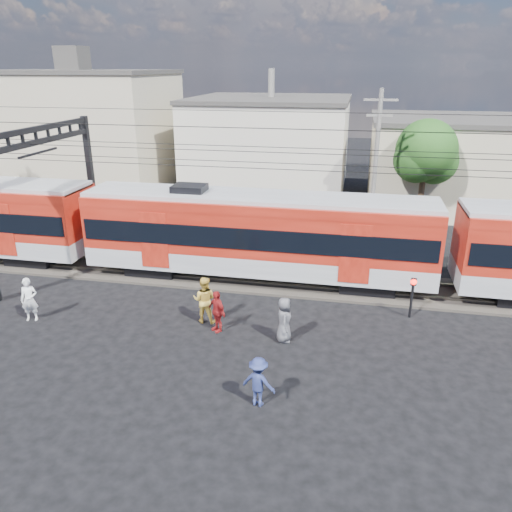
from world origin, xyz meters
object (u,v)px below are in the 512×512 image
object	(u,v)px
pedestrian_c	(258,382)
crossing_signal	(413,290)
pedestrian_a	(29,299)
commuter_train	(262,232)

from	to	relation	value
pedestrian_c	crossing_signal	world-z (taller)	crossing_signal
pedestrian_a	crossing_signal	world-z (taller)	pedestrian_a
pedestrian_c	crossing_signal	size ratio (longest dim) A/B	0.92
commuter_train	pedestrian_a	xyz separation A→B (m)	(-8.33, -5.74, -1.50)
pedestrian_a	crossing_signal	distance (m)	15.30
commuter_train	pedestrian_c	distance (m)	9.49
commuter_train	pedestrian_c	size ratio (longest dim) A/B	31.38
commuter_train	crossing_signal	xyz separation A→B (m)	(6.62, -2.49, -1.20)
commuter_train	pedestrian_c	xyz separation A→B (m)	(1.67, -9.20, -1.60)
pedestrian_a	pedestrian_c	bearing A→B (deg)	-36.26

